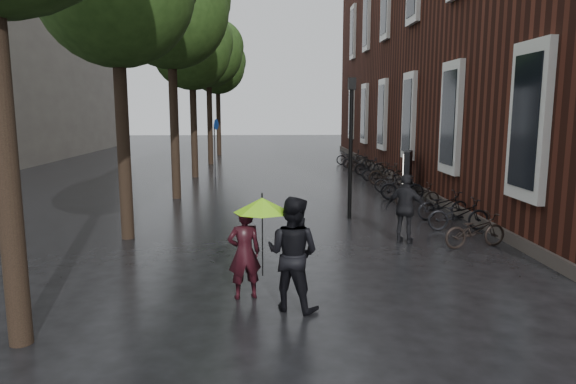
{
  "coord_description": "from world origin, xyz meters",
  "views": [
    {
      "loc": [
        -0.49,
        -5.98,
        3.29
      ],
      "look_at": [
        -0.06,
        5.02,
        1.5
      ],
      "focal_mm": 32.0,
      "sensor_mm": 36.0,
      "label": 1
    }
  ],
  "objects_px": {
    "ad_lightbox": "(407,172)",
    "lamp_post": "(351,134)",
    "person_burgundy": "(244,253)",
    "person_black": "(293,254)",
    "pedestrian_walking": "(406,209)",
    "parked_bicycles": "(390,178)"
  },
  "relations": [
    {
      "from": "ad_lightbox",
      "to": "lamp_post",
      "type": "bearing_deg",
      "value": -102.18
    },
    {
      "from": "person_burgundy",
      "to": "person_black",
      "type": "bearing_deg",
      "value": 131.03
    },
    {
      "from": "pedestrian_walking",
      "to": "lamp_post",
      "type": "height_order",
      "value": "lamp_post"
    },
    {
      "from": "ad_lightbox",
      "to": "person_black",
      "type": "bearing_deg",
      "value": -92.69
    },
    {
      "from": "parked_bicycles",
      "to": "pedestrian_walking",
      "type": "bearing_deg",
      "value": -100.97
    },
    {
      "from": "person_burgundy",
      "to": "ad_lightbox",
      "type": "bearing_deg",
      "value": -133.29
    },
    {
      "from": "parked_bicycles",
      "to": "lamp_post",
      "type": "xyz_separation_m",
      "value": [
        -2.6,
        -5.72,
        2.1
      ]
    },
    {
      "from": "ad_lightbox",
      "to": "lamp_post",
      "type": "height_order",
      "value": "lamp_post"
    },
    {
      "from": "lamp_post",
      "to": "pedestrian_walking",
      "type": "bearing_deg",
      "value": -72.23
    },
    {
      "from": "pedestrian_walking",
      "to": "parked_bicycles",
      "type": "relative_size",
      "value": 0.09
    },
    {
      "from": "parked_bicycles",
      "to": "ad_lightbox",
      "type": "xyz_separation_m",
      "value": [
        0.42,
        -1.06,
        0.4
      ]
    },
    {
      "from": "pedestrian_walking",
      "to": "lamp_post",
      "type": "bearing_deg",
      "value": -43.3
    },
    {
      "from": "parked_bicycles",
      "to": "ad_lightbox",
      "type": "distance_m",
      "value": 1.21
    },
    {
      "from": "person_burgundy",
      "to": "person_black",
      "type": "xyz_separation_m",
      "value": [
        0.82,
        -0.54,
        0.13
      ]
    },
    {
      "from": "person_black",
      "to": "ad_lightbox",
      "type": "xyz_separation_m",
      "value": [
        5.08,
        11.71,
        -0.11
      ]
    },
    {
      "from": "person_burgundy",
      "to": "lamp_post",
      "type": "distance_m",
      "value": 7.33
    },
    {
      "from": "person_black",
      "to": "ad_lightbox",
      "type": "height_order",
      "value": "person_black"
    },
    {
      "from": "person_burgundy",
      "to": "pedestrian_walking",
      "type": "distance_m",
      "value": 5.25
    },
    {
      "from": "person_burgundy",
      "to": "ad_lightbox",
      "type": "height_order",
      "value": "ad_lightbox"
    },
    {
      "from": "parked_bicycles",
      "to": "person_black",
      "type": "bearing_deg",
      "value": -110.05
    },
    {
      "from": "person_black",
      "to": "parked_bicycles",
      "type": "bearing_deg",
      "value": -82.78
    },
    {
      "from": "ad_lightbox",
      "to": "lamp_post",
      "type": "xyz_separation_m",
      "value": [
        -3.02,
        -4.66,
        1.7
      ]
    }
  ]
}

